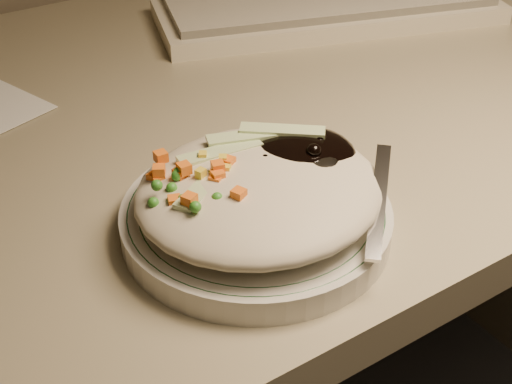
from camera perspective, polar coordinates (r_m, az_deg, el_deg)
desk at (r=0.86m, az=-4.04°, el=-4.32°), size 1.40×0.70×0.74m
plate at (r=0.56m, az=-0.00°, el=-2.19°), size 0.21×0.21×0.02m
plate_rim at (r=0.55m, az=-0.00°, el=-1.36°), size 0.20×0.20×0.00m
meal at (r=0.54m, az=0.43°, el=0.59°), size 0.21×0.19×0.05m
keyboard at (r=0.95m, az=5.83°, el=14.41°), size 0.46×0.28×0.03m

